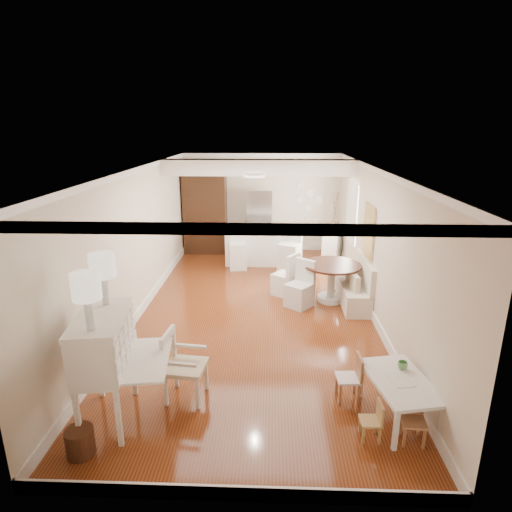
# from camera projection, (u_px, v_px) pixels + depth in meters

# --- Properties ---
(room) EXTENTS (9.00, 9.04, 2.82)m
(room) POSITION_uv_depth(u_px,v_px,m) (258.00, 210.00, 8.23)
(room) COLOR brown
(room) RESTS_ON ground
(secretary_bureau) EXTENTS (1.26, 1.28, 1.42)m
(secretary_bureau) POSITION_uv_depth(u_px,v_px,m) (106.00, 369.00, 5.19)
(secretary_bureau) COLOR white
(secretary_bureau) RESTS_ON ground
(gustavian_armchair) EXTENTS (0.61, 0.61, 0.96)m
(gustavian_armchair) POSITION_uv_depth(u_px,v_px,m) (186.00, 366.00, 5.69)
(gustavian_armchair) COLOR silver
(gustavian_armchair) RESTS_ON ground
(wicker_basket) EXTENTS (0.33, 0.33, 0.32)m
(wicker_basket) POSITION_uv_depth(u_px,v_px,m) (80.00, 442.00, 4.77)
(wicker_basket) COLOR #4C2A18
(wicker_basket) RESTS_ON ground
(kids_table) EXTENTS (0.88, 1.23, 0.56)m
(kids_table) POSITION_uv_depth(u_px,v_px,m) (398.00, 399.00, 5.32)
(kids_table) COLOR silver
(kids_table) RESTS_ON ground
(kids_chair_a) EXTENTS (0.24, 0.24, 0.49)m
(kids_chair_a) POSITION_uv_depth(u_px,v_px,m) (370.00, 421.00, 4.98)
(kids_chair_a) COLOR tan
(kids_chair_a) RESTS_ON ground
(kids_chair_b) EXTENTS (0.33, 0.33, 0.65)m
(kids_chair_b) POSITION_uv_depth(u_px,v_px,m) (348.00, 378.00, 5.70)
(kids_chair_b) COLOR #9F6C48
(kids_chair_b) RESTS_ON ground
(kids_chair_c) EXTENTS (0.29, 0.29, 0.57)m
(kids_chair_c) POSITION_uv_depth(u_px,v_px,m) (413.00, 421.00, 4.92)
(kids_chair_c) COLOR #AF764F
(kids_chair_c) RESTS_ON ground
(banquette) EXTENTS (0.52, 1.60, 0.98)m
(banquette) POSITION_uv_depth(u_px,v_px,m) (353.00, 281.00, 8.76)
(banquette) COLOR silver
(banquette) RESTS_ON ground
(dining_table) EXTENTS (1.32, 1.32, 0.81)m
(dining_table) POSITION_uv_depth(u_px,v_px,m) (331.00, 283.00, 8.91)
(dining_table) COLOR #462316
(dining_table) RESTS_ON ground
(slip_chair_near) EXTENTS (0.65, 0.65, 0.96)m
(slip_chair_near) POSITION_uv_depth(u_px,v_px,m) (299.00, 284.00, 8.62)
(slip_chair_near) COLOR silver
(slip_chair_near) RESTS_ON ground
(slip_chair_far) EXTENTS (0.64, 0.63, 0.94)m
(slip_chair_far) POSITION_uv_depth(u_px,v_px,m) (285.00, 274.00, 9.24)
(slip_chair_far) COLOR white
(slip_chair_far) RESTS_ON ground
(breakfast_counter) EXTENTS (2.05, 0.65, 1.03)m
(breakfast_counter) POSITION_uv_depth(u_px,v_px,m) (264.00, 245.00, 11.31)
(breakfast_counter) COLOR white
(breakfast_counter) RESTS_ON ground
(bar_stool_left) EXTENTS (0.48, 0.48, 1.08)m
(bar_stool_left) POSITION_uv_depth(u_px,v_px,m) (238.00, 248.00, 10.90)
(bar_stool_left) COLOR white
(bar_stool_left) RESTS_ON ground
(bar_stool_right) EXTENTS (0.63, 0.63, 1.20)m
(bar_stool_right) POSITION_uv_depth(u_px,v_px,m) (289.00, 250.00, 10.59)
(bar_stool_right) COLOR white
(bar_stool_right) RESTS_ON ground
(pantry_cabinet) EXTENTS (1.20, 0.60, 2.30)m
(pantry_cabinet) POSITION_uv_depth(u_px,v_px,m) (205.00, 213.00, 12.22)
(pantry_cabinet) COLOR #381E11
(pantry_cabinet) RESTS_ON ground
(fridge) EXTENTS (0.75, 0.65, 1.80)m
(fridge) POSITION_uv_depth(u_px,v_px,m) (272.00, 222.00, 12.19)
(fridge) COLOR silver
(fridge) RESTS_ON ground
(sideboard) EXTENTS (0.71, 1.00, 0.88)m
(sideboard) POSITION_uv_depth(u_px,v_px,m) (333.00, 244.00, 11.71)
(sideboard) COLOR white
(sideboard) RESTS_ON ground
(pencil_cup) EXTENTS (0.13, 0.13, 0.10)m
(pencil_cup) POSITION_uv_depth(u_px,v_px,m) (403.00, 365.00, 5.46)
(pencil_cup) COLOR #60A661
(pencil_cup) RESTS_ON kids_table
(branch_vase) EXTENTS (0.20, 0.20, 0.17)m
(branch_vase) POSITION_uv_depth(u_px,v_px,m) (334.00, 225.00, 11.58)
(branch_vase) COLOR white
(branch_vase) RESTS_ON sideboard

